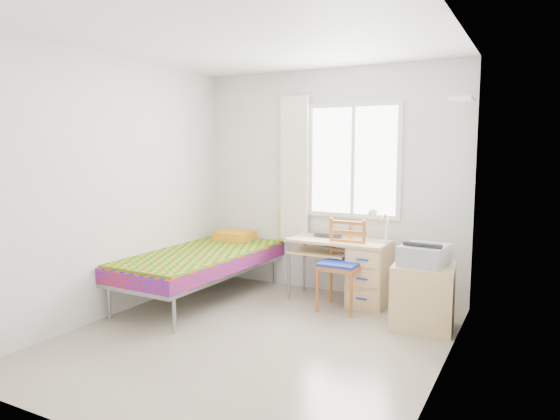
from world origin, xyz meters
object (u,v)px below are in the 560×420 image
at_px(bed, 205,258).
at_px(cabinet, 423,296).
at_px(desk, 363,270).
at_px(printer, 425,254).
at_px(chair, 343,259).

height_order(bed, cabinet, bed).
xyz_separation_m(desk, cabinet, (0.73, -0.44, -0.07)).
bearing_deg(bed, printer, 5.53).
bearing_deg(cabinet, printer, 72.29).
bearing_deg(bed, cabinet, 5.26).
height_order(desk, cabinet, desk).
distance_m(bed, desk, 1.77).
xyz_separation_m(desk, chair, (-0.14, -0.24, 0.15)).
relative_size(desk, chair, 1.17).
relative_size(desk, printer, 2.26).
xyz_separation_m(chair, cabinet, (0.87, -0.20, -0.23)).
bearing_deg(cabinet, desk, 143.19).
relative_size(chair, cabinet, 1.57).
xyz_separation_m(bed, chair, (1.52, 0.35, 0.08)).
bearing_deg(printer, cabinet, -95.97).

